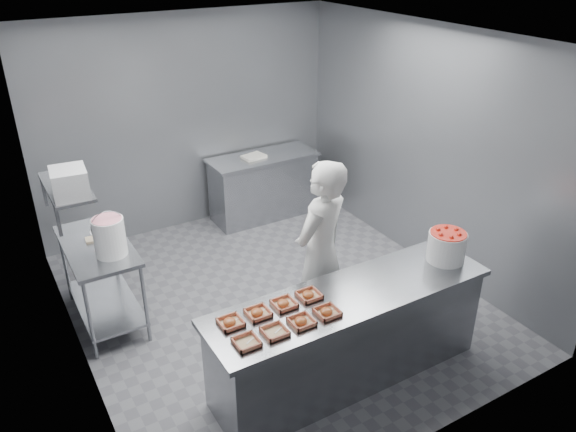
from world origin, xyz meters
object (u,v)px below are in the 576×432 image
object	(u,v)px
tray_6	(284,304)
appliance	(70,183)
tray_4	(230,322)
tray_5	(258,313)
tray_1	(275,332)
tray_2	(301,321)
strawberry_tub	(447,245)
tray_3	(327,312)
worker	(320,255)
tray_7	(309,295)
prep_table	(101,271)
back_counter	(263,186)
service_counter	(349,335)
glaze_bucket	(109,236)
tray_0	(247,342)

from	to	relation	value
tray_6	appliance	distance (m)	2.12
tray_4	tray_5	distance (m)	0.24
tray_4	tray_1	bearing A→B (deg)	-48.07
tray_2	strawberry_tub	distance (m)	1.66
tray_1	tray_6	bearing A→B (deg)	48.79
tray_2	tray_4	xyz separation A→B (m)	(-0.48, 0.27, 0.00)
tray_3	worker	bearing A→B (deg)	59.98
tray_5	worker	distance (m)	1.04
worker	strawberry_tub	bearing A→B (deg)	123.68
tray_7	worker	distance (m)	0.65
tray_7	prep_table	bearing A→B (deg)	125.80
back_counter	tray_3	xyz separation A→B (m)	(-1.24, -3.39, 0.47)
prep_table	tray_3	world-z (taller)	tray_3
worker	tray_3	bearing A→B (deg)	36.06
back_counter	tray_6	world-z (taller)	tray_6
service_counter	back_counter	xyz separation A→B (m)	(0.90, 3.25, -0.00)
worker	appliance	world-z (taller)	worker
glaze_bucket	strawberry_tub	bearing A→B (deg)	-32.43
tray_3	tray_6	world-z (taller)	same
tray_1	tray_6	world-z (taller)	tray_6
worker	back_counter	bearing A→B (deg)	-130.94
tray_4	appliance	world-z (taller)	appliance
tray_7	tray_1	bearing A→B (deg)	-150.43
tray_3	tray_6	bearing A→B (deg)	131.57
tray_2	tray_7	distance (m)	0.36
tray_1	tray_7	size ratio (longest dim) A/B	1.00
service_counter	strawberry_tub	distance (m)	1.23
tray_1	strawberry_tub	xyz separation A→B (m)	(1.89, 0.13, 0.13)
tray_7	tray_3	bearing A→B (deg)	-90.00
tray_2	appliance	bearing A→B (deg)	124.31
tray_6	appliance	size ratio (longest dim) A/B	0.56
tray_3	prep_table	bearing A→B (deg)	122.11
service_counter	worker	xyz separation A→B (m)	(0.09, 0.62, 0.48)
tray_1	appliance	xyz separation A→B (m)	(-1.00, 1.82, 0.77)
service_counter	tray_5	world-z (taller)	tray_5
back_counter	service_counter	bearing A→B (deg)	-105.48
back_counter	tray_4	size ratio (longest dim) A/B	8.01
tray_7	glaze_bucket	bearing A→B (deg)	128.51
service_counter	tray_6	bearing A→B (deg)	166.89
strawberry_tub	glaze_bucket	distance (m)	3.12
prep_table	strawberry_tub	xyz separation A→B (m)	(2.72, -1.95, 0.46)
tray_6	back_counter	bearing A→B (deg)	64.57
back_counter	tray_1	bearing A→B (deg)	-116.91
back_counter	tray_0	size ratio (longest dim) A/B	8.01
tray_1	appliance	distance (m)	2.21
service_counter	glaze_bucket	size ratio (longest dim) A/B	5.73
back_counter	appliance	world-z (taller)	appliance
back_counter	appliance	distance (m)	3.38
prep_table	tray_5	size ratio (longest dim) A/B	6.40
tray_4	tray_7	distance (m)	0.72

